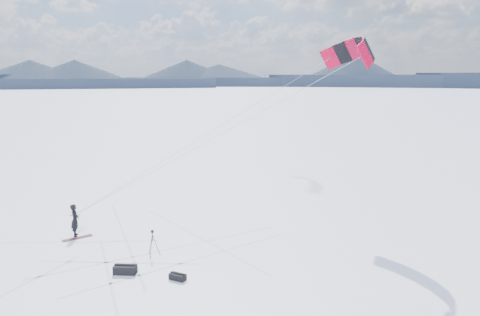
{
  "coord_description": "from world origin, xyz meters",
  "views": [
    {
      "loc": [
        5.89,
        -19.15,
        8.17
      ],
      "look_at": [
        5.78,
        5.02,
        3.87
      ],
      "focal_mm": 35.0,
      "sensor_mm": 36.0,
      "label": 1
    }
  ],
  "objects_px": {
    "tripod": "(153,240)",
    "gear_bag_b": "(178,277)",
    "snowboard": "(77,238)",
    "gear_bag_a": "(125,269)",
    "snowkiter": "(76,236)"
  },
  "relations": [
    {
      "from": "tripod",
      "to": "gear_bag_b",
      "type": "xyz_separation_m",
      "value": [
        1.46,
        -2.48,
        -0.67
      ]
    },
    {
      "from": "snowboard",
      "to": "gear_bag_a",
      "type": "relative_size",
      "value": 1.57
    },
    {
      "from": "gear_bag_a",
      "to": "gear_bag_b",
      "type": "bearing_deg",
      "value": -11.25
    },
    {
      "from": "snowkiter",
      "to": "gear_bag_b",
      "type": "xyz_separation_m",
      "value": [
        5.97,
        -5.24,
        0.14
      ]
    },
    {
      "from": "snowboard",
      "to": "gear_bag_a",
      "type": "height_order",
      "value": "gear_bag_a"
    },
    {
      "from": "gear_bag_a",
      "to": "snowkiter",
      "type": "bearing_deg",
      "value": 131.81
    },
    {
      "from": "snowboard",
      "to": "gear_bag_b",
      "type": "bearing_deg",
      "value": -79.86
    },
    {
      "from": "gear_bag_a",
      "to": "gear_bag_b",
      "type": "distance_m",
      "value": 2.35
    },
    {
      "from": "gear_bag_b",
      "to": "snowboard",
      "type": "bearing_deg",
      "value": 166.78
    },
    {
      "from": "tripod",
      "to": "gear_bag_a",
      "type": "distance_m",
      "value": 2.15
    },
    {
      "from": "gear_bag_b",
      "to": "snowkiter",
      "type": "bearing_deg",
      "value": 165.6
    },
    {
      "from": "gear_bag_a",
      "to": "tripod",
      "type": "bearing_deg",
      "value": 70.18
    },
    {
      "from": "tripod",
      "to": "gear_bag_b",
      "type": "relative_size",
      "value": 1.66
    },
    {
      "from": "gear_bag_a",
      "to": "gear_bag_b",
      "type": "xyz_separation_m",
      "value": [
        2.27,
        -0.59,
        -0.05
      ]
    },
    {
      "from": "tripod",
      "to": "gear_bag_a",
      "type": "bearing_deg",
      "value": -129.55
    }
  ]
}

